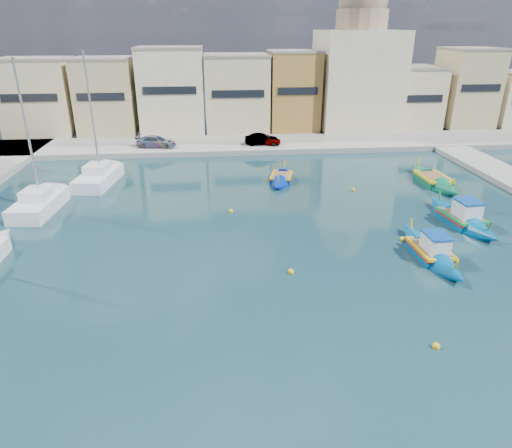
# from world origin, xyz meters

# --- Properties ---
(ground) EXTENTS (160.00, 160.00, 0.00)m
(ground) POSITION_xyz_m (0.00, 0.00, 0.00)
(ground) COLOR #122F38
(ground) RESTS_ON ground
(north_quay) EXTENTS (80.00, 8.00, 0.60)m
(north_quay) POSITION_xyz_m (0.00, 32.00, 0.30)
(north_quay) COLOR gray
(north_quay) RESTS_ON ground
(north_townhouses) EXTENTS (83.20, 7.87, 10.19)m
(north_townhouses) POSITION_xyz_m (6.68, 39.36, 5.00)
(north_townhouses) COLOR beige
(north_townhouses) RESTS_ON ground
(church_block) EXTENTS (10.00, 10.00, 19.10)m
(church_block) POSITION_xyz_m (10.00, 40.00, 8.41)
(church_block) COLOR beige
(church_block) RESTS_ON ground
(parked_cars) EXTENTS (16.42, 2.53, 1.26)m
(parked_cars) POSITION_xyz_m (-8.47, 30.50, 1.22)
(parked_cars) COLOR #4C1919
(parked_cars) RESTS_ON north_quay
(luzzu_turquoise_cabin) EXTENTS (1.89, 8.10, 2.59)m
(luzzu_turquoise_cabin) POSITION_xyz_m (4.03, 3.23, 0.31)
(luzzu_turquoise_cabin) COLOR #00569A
(luzzu_turquoise_cabin) RESTS_ON ground
(luzzu_blue_cabin) EXTENTS (2.74, 8.42, 2.93)m
(luzzu_blue_cabin) POSITION_xyz_m (8.48, 7.94, 0.36)
(luzzu_blue_cabin) COLOR #005D99
(luzzu_blue_cabin) RESTS_ON ground
(luzzu_cyan_mid) EXTENTS (2.27, 9.05, 2.67)m
(luzzu_cyan_mid) POSITION_xyz_m (10.56, 16.86, 0.28)
(luzzu_cyan_mid) COLOR #0A704C
(luzzu_cyan_mid) RESTS_ON ground
(luzzu_green) EXTENTS (3.45, 7.08, 2.16)m
(luzzu_green) POSITION_xyz_m (-2.87, 18.94, 0.23)
(luzzu_green) COLOR #0025A4
(luzzu_green) RESTS_ON ground
(yacht_north) EXTENTS (3.80, 9.36, 12.14)m
(yacht_north) POSITION_xyz_m (-19.00, 21.57, 0.48)
(yacht_north) COLOR white
(yacht_north) RESTS_ON ground
(yacht_midnorth) EXTENTS (3.21, 8.63, 11.99)m
(yacht_midnorth) POSITION_xyz_m (-22.16, 15.02, 0.47)
(yacht_midnorth) COLOR white
(yacht_midnorth) RESTS_ON ground
(mooring_buoys) EXTENTS (23.42, 21.12, 0.36)m
(mooring_buoys) POSITION_xyz_m (1.53, 5.42, 0.08)
(mooring_buoys) COLOR yellow
(mooring_buoys) RESTS_ON ground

